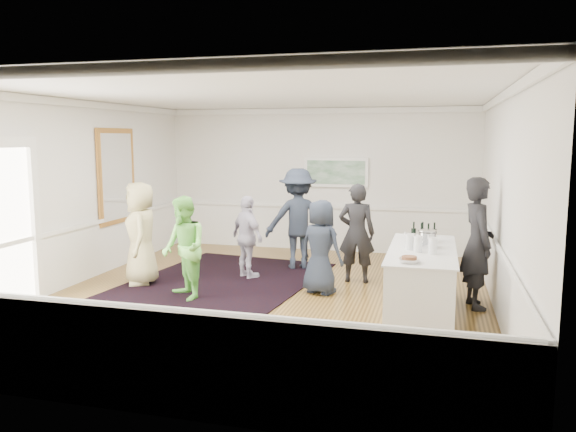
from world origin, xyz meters
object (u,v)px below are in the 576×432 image
(guest_dark_b, at_px, (357,233))
(guest_navy, at_px, (321,247))
(bartender, at_px, (478,243))
(guest_dark_a, at_px, (298,219))
(guest_tan, at_px, (141,234))
(guest_green, at_px, (184,248))
(nut_bowl, at_px, (409,260))
(ice_bucket, at_px, (427,239))
(serving_table, at_px, (421,283))
(guest_lilac, at_px, (248,237))

(guest_dark_b, distance_m, guest_navy, 1.00)
(bartender, bearing_deg, guest_dark_a, 46.68)
(guest_tan, relative_size, guest_navy, 1.16)
(bartender, height_order, guest_green, bartender)
(guest_navy, distance_m, nut_bowl, 2.34)
(guest_dark_a, relative_size, ice_bucket, 7.53)
(nut_bowl, bearing_deg, guest_dark_b, 111.28)
(guest_dark_b, relative_size, nut_bowl, 6.45)
(guest_navy, height_order, ice_bucket, guest_navy)
(serving_table, bearing_deg, nut_bowl, -98.30)
(guest_lilac, bearing_deg, ice_bucket, -164.61)
(guest_tan, relative_size, guest_green, 1.09)
(guest_tan, relative_size, nut_bowl, 6.56)
(bartender, height_order, nut_bowl, bartender)
(guest_tan, height_order, ice_bucket, guest_tan)
(guest_dark_a, xyz_separation_m, guest_navy, (0.79, -1.64, -0.21))
(guest_tan, distance_m, guest_dark_b, 3.77)
(guest_green, bearing_deg, guest_lilac, 115.39)
(bartender, xyz_separation_m, nut_bowl, (-0.92, -1.62, 0.04))
(serving_table, bearing_deg, guest_green, -179.16)
(serving_table, relative_size, guest_tan, 1.36)
(guest_tan, bearing_deg, guest_navy, 64.39)
(guest_green, relative_size, guest_dark_b, 0.93)
(guest_green, bearing_deg, serving_table, 45.21)
(guest_dark_a, bearing_deg, guest_lilac, 33.21)
(guest_dark_a, relative_size, guest_navy, 1.27)
(ice_bucket, bearing_deg, serving_table, -112.72)
(guest_tan, xyz_separation_m, guest_green, (1.12, -0.65, -0.07))
(guest_lilac, xyz_separation_m, guest_dark_b, (1.95, 0.23, 0.12))
(ice_bucket, bearing_deg, guest_navy, 157.67)
(guest_green, bearing_deg, ice_bucket, 47.29)
(guest_green, distance_m, guest_dark_a, 2.81)
(bartender, distance_m, guest_green, 4.49)
(guest_dark_a, height_order, ice_bucket, guest_dark_a)
(guest_green, xyz_separation_m, guest_dark_b, (2.48, 1.76, 0.06))
(guest_lilac, bearing_deg, guest_green, 109.35)
(guest_green, bearing_deg, guest_navy, 68.05)
(bartender, bearing_deg, guest_dark_b, 48.02)
(guest_tan, distance_m, guest_dark_a, 3.00)
(guest_navy, height_order, nut_bowl, guest_navy)
(ice_bucket, distance_m, nut_bowl, 1.10)
(guest_navy, bearing_deg, guest_tan, 26.46)
(guest_dark_a, bearing_deg, guest_tan, 16.85)
(serving_table, relative_size, guest_dark_b, 1.39)
(guest_tan, bearing_deg, guest_dark_b, 77.33)
(guest_lilac, distance_m, ice_bucket, 3.47)
(guest_green, height_order, guest_dark_b, guest_dark_b)
(serving_table, height_order, guest_tan, guest_tan)
(nut_bowl, bearing_deg, guest_green, 165.75)
(guest_dark_b, relative_size, guest_navy, 1.14)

